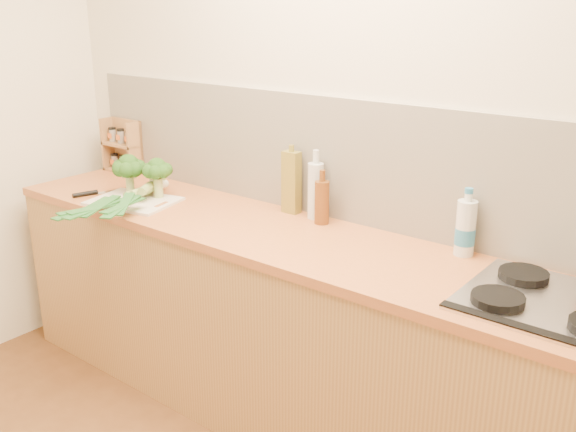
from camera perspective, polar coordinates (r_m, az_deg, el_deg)
name	(u,v)px	position (r m, az deg, el deg)	size (l,w,h in m)	color
room_shell	(343,161)	(2.80, 4.89, 4.93)	(3.50, 3.50, 3.50)	beige
counter	(301,334)	(2.84, 1.20, -10.44)	(3.20, 0.62, 0.90)	#A77F45
gas_hob	(557,302)	(2.23, 22.79, -7.09)	(0.58, 0.50, 0.04)	silver
chopping_board	(134,201)	(3.19, -13.55, 1.29)	(0.40, 0.29, 0.01)	beige
broccoli_left	(129,167)	(3.28, -13.97, 4.21)	(0.17, 0.17, 0.20)	#9EAF66
broccoli_right	(157,170)	(3.18, -11.56, 3.99)	(0.15, 0.15, 0.20)	#9EAF66
leek_front	(127,196)	(3.19, -14.11, 1.74)	(0.13, 0.70, 0.04)	white
leek_mid	(130,196)	(3.12, -13.85, 1.76)	(0.16, 0.65, 0.04)	white
leek_back	(139,194)	(3.08, -13.12, 1.94)	(0.33, 0.55, 0.04)	white
chefs_knife	(93,193)	(3.38, -16.97, 1.97)	(0.12, 0.31, 0.02)	silver
spice_rack	(124,149)	(3.77, -14.38, 5.79)	(0.25, 0.10, 0.30)	#B47F4D
oil_tin	(291,182)	(2.92, 0.30, 3.05)	(0.08, 0.05, 0.32)	olive
glass_bottle	(315,190)	(2.85, 2.46, 2.34)	(0.07, 0.07, 0.31)	silver
amber_bottle	(322,201)	(2.79, 3.03, 1.30)	(0.06, 0.06, 0.24)	brown
water_bottle	(465,230)	(2.53, 15.49, -1.17)	(0.08, 0.08, 0.25)	silver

